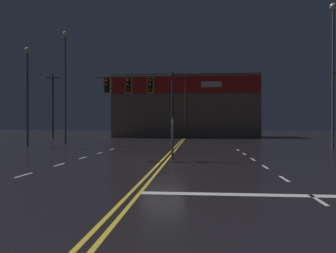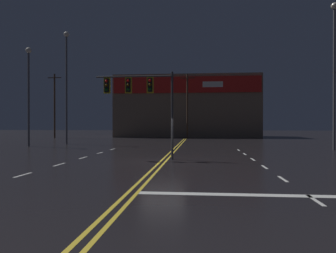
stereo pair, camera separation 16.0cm
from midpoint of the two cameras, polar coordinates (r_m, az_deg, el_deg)
The scene contains 8 objects.
ground_plane at distance 18.79m, azimuth -0.69°, elevation -6.17°, with size 200.00×200.00×0.00m, color black.
road_markings at distance 17.03m, azimuth 2.30°, elevation -6.84°, with size 15.88×60.00×0.01m.
traffic_signal_median at distance 20.28m, azimuth -4.91°, elevation 6.16°, with size 4.80×0.36×5.34m.
streetlight_near_right at distance 37.47m, azimuth -17.15°, elevation 8.59°, with size 0.56×0.56×12.19m.
streetlight_far_left at distance 31.24m, azimuth 27.11°, elevation 10.37°, with size 0.56×0.56×12.33m.
streetlight_far_median at distance 34.92m, azimuth -22.99°, elevation 6.92°, with size 0.56×0.56×9.65m.
building_backdrop at distance 57.37m, azimuth 3.46°, elevation 3.38°, with size 24.04×10.23×10.28m.
utility_pole_row at distance 49.98m, azimuth 4.08°, elevation 3.92°, with size 45.49×0.26×10.30m.
Camera 2 is at (2.08, -18.56, 2.14)m, focal length 35.00 mm.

